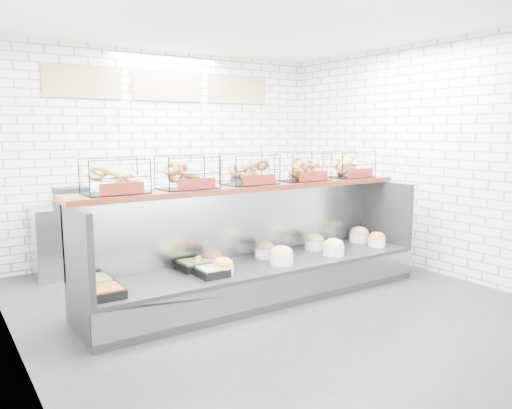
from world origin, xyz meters
TOP-DOWN VIEW (x-y plane):
  - ground at (0.00, 0.00)m, footprint 5.50×5.50m
  - room_shell at (0.00, 0.60)m, footprint 5.02×5.51m
  - display_case at (0.01, 0.35)m, footprint 4.00×0.90m
  - bagel_shelf at (0.00, 0.52)m, footprint 4.10×0.50m
  - prep_counter at (-0.01, 2.43)m, footprint 4.00×0.60m

SIDE VIEW (x-z plane):
  - ground at x=0.00m, z-range 0.00..0.00m
  - display_case at x=0.01m, z-range -0.27..0.93m
  - prep_counter at x=-0.01m, z-range -0.13..1.07m
  - bagel_shelf at x=0.00m, z-range 1.18..1.58m
  - room_shell at x=0.00m, z-range 0.55..3.56m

